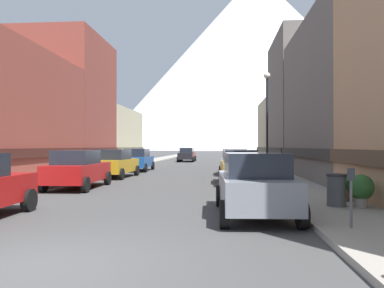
{
  "coord_description": "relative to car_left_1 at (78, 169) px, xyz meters",
  "views": [
    {
      "loc": [
        2.89,
        -5.88,
        1.96
      ],
      "look_at": [
        -0.04,
        30.96,
        2.19
      ],
      "focal_mm": 35.2,
      "sensor_mm": 36.0,
      "label": 1
    }
  ],
  "objects": [
    {
      "name": "storefront_left_3",
      "position": [
        -8.27,
        25.5,
        2.09
      ],
      "size": [
        9.43,
        12.09,
        6.21
      ],
      "color": "beige",
      "rests_on": "ground"
    },
    {
      "name": "car_driving_0",
      "position": [
        2.2,
        32.03,
        0.0
      ],
      "size": [
        2.06,
        4.4,
        1.78
      ],
      "color": "#9E1111",
      "rests_on": "ground"
    },
    {
      "name": "sidewalk_left",
      "position": [
        -2.45,
        23.86,
        -0.82
      ],
      "size": [
        2.5,
        100.0,
        0.15
      ],
      "primitive_type": "cube",
      "color": "gray",
      "rests_on": "ground"
    },
    {
      "name": "car_driving_1",
      "position": [
        2.2,
        30.68,
        0.0
      ],
      "size": [
        2.06,
        4.4,
        1.78
      ],
      "color": "black",
      "rests_on": "ground"
    },
    {
      "name": "pedestrian_1",
      "position": [
        -2.45,
        10.16,
        -0.02
      ],
      "size": [
        0.36,
        0.36,
        1.58
      ],
      "color": "navy",
      "rests_on": "sidewalk_left"
    },
    {
      "name": "car_right_1",
      "position": [
        7.6,
        2.62,
        0.0
      ],
      "size": [
        2.19,
        4.46,
        1.78
      ],
      "color": "#B28419",
      "rests_on": "ground"
    },
    {
      "name": "ground_plane",
      "position": [
        3.8,
        -11.14,
        -0.9
      ],
      "size": [
        400.0,
        400.0,
        0.0
      ],
      "primitive_type": "plane",
      "color": "#404040"
    },
    {
      "name": "streetlamp_right",
      "position": [
        9.15,
        3.74,
        3.09
      ],
      "size": [
        0.36,
        0.36,
        5.86
      ],
      "color": "black",
      "rests_on": "sidewalk_right"
    },
    {
      "name": "sidewalk_right",
      "position": [
        10.05,
        23.86,
        -0.82
      ],
      "size": [
        2.5,
        100.0,
        0.15
      ],
      "primitive_type": "cube",
      "color": "gray",
      "rests_on": "ground"
    },
    {
      "name": "car_right_2",
      "position": [
        7.6,
        9.17,
        0.0
      ],
      "size": [
        2.21,
        4.47,
        1.78
      ],
      "color": "slate",
      "rests_on": "ground"
    },
    {
      "name": "storefront_right_1",
      "position": [
        15.19,
        5.18,
        3.51
      ],
      "size": [
        8.08,
        12.37,
        9.14
      ],
      "color": "#66605B",
      "rests_on": "ground"
    },
    {
      "name": "trash_bin_right",
      "position": [
        10.15,
        -5.33,
        -0.26
      ],
      "size": [
        0.59,
        0.59,
        0.98
      ],
      "color": "#4C5156",
      "rests_on": "sidewalk_right"
    },
    {
      "name": "car_left_2",
      "position": [
        -0.0,
        6.13,
        0.0
      ],
      "size": [
        2.25,
        4.48,
        1.78
      ],
      "color": "#B28419",
      "rests_on": "ground"
    },
    {
      "name": "car_right_0",
      "position": [
        7.6,
        -6.39,
        0.0
      ],
      "size": [
        2.22,
        4.47,
        1.78
      ],
      "color": "slate",
      "rests_on": "ground"
    },
    {
      "name": "potted_plant_1",
      "position": [
        10.8,
        -4.19,
        -0.26
      ],
      "size": [
        0.54,
        0.54,
        0.91
      ],
      "color": "brown",
      "rests_on": "sidewalk_right"
    },
    {
      "name": "storefront_right_3",
      "position": [
        15.64,
        26.77,
        2.55
      ],
      "size": [
        8.99,
        10.19,
        7.17
      ],
      "color": "beige",
      "rests_on": "ground"
    },
    {
      "name": "mountain_backdrop",
      "position": [
        31.08,
        248.86,
        61.03
      ],
      "size": [
        217.14,
        217.14,
        123.85
      ],
      "primitive_type": "cone",
      "color": "silver",
      "rests_on": "ground"
    },
    {
      "name": "parking_meter_near",
      "position": [
        9.55,
        -8.43,
        0.11
      ],
      "size": [
        0.14,
        0.1,
        1.33
      ],
      "color": "#595960",
      "rests_on": "sidewalk_right"
    },
    {
      "name": "storefront_left_2",
      "position": [
        -7.38,
        15.07,
        4.66
      ],
      "size": [
        7.66,
        8.72,
        11.47
      ],
      "color": "brown",
      "rests_on": "ground"
    },
    {
      "name": "storefront_right_2",
      "position": [
        15.92,
        16.49,
        4.66
      ],
      "size": [
        9.54,
        9.59,
        11.48
      ],
      "color": "#66605B",
      "rests_on": "ground"
    },
    {
      "name": "car_left_3",
      "position": [
        -0.0,
        12.46,
        0.0
      ],
      "size": [
        2.12,
        4.43,
        1.78
      ],
      "color": "#19478C",
      "rests_on": "ground"
    },
    {
      "name": "potted_plant_2",
      "position": [
        10.8,
        -5.52,
        -0.19
      ],
      "size": [
        0.75,
        0.75,
        0.98
      ],
      "color": "gray",
      "rests_on": "sidewalk_right"
    },
    {
      "name": "car_left_1",
      "position": [
        0.0,
        0.0,
        0.0
      ],
      "size": [
        2.14,
        4.44,
        1.78
      ],
      "color": "#9E1111",
      "rests_on": "ground"
    }
  ]
}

